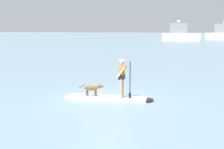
# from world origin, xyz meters

# --- Properties ---
(ground_plane) EXTENTS (400.00, 400.00, 0.00)m
(ground_plane) POSITION_xyz_m (0.00, 0.00, 0.00)
(ground_plane) COLOR slate
(paddleboard) EXTENTS (3.74, 0.86, 0.10)m
(paddleboard) POSITION_xyz_m (0.23, 0.01, 0.05)
(paddleboard) COLOR silver
(paddleboard) RESTS_ON ground_plane
(person_paddler) EXTENTS (0.61, 0.49, 1.60)m
(person_paddler) POSITION_xyz_m (0.68, 0.03, 1.02)
(person_paddler) COLOR tan
(person_paddler) RESTS_ON paddleboard
(dog) EXTENTS (1.09, 0.24, 0.53)m
(dog) POSITION_xyz_m (-0.61, -0.02, 0.45)
(dog) COLOR brown
(dog) RESTS_ON paddleboard
(moored_boat_center) EXTENTS (9.04, 4.08, 4.81)m
(moored_boat_center) POSITION_xyz_m (0.84, 63.40, 1.55)
(moored_boat_center) COLOR silver
(moored_boat_center) RESTS_ON ground_plane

